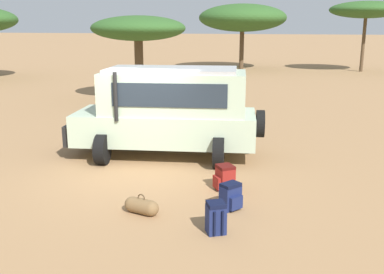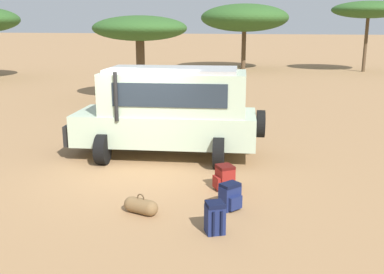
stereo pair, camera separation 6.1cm
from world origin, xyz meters
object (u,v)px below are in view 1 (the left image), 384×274
(safari_vehicle, at_px, (169,110))
(backpack_near_rear_wheel, at_px, (225,178))
(duffel_bag_low_black_case, at_px, (142,206))
(acacia_tree_right_mid, at_px, (366,10))
(backpack_cluster_center, at_px, (231,197))
(backpack_beside_front_wheel, at_px, (216,218))
(acacia_tree_centre_back, at_px, (242,18))
(acacia_tree_left_mid, at_px, (138,29))

(safari_vehicle, height_order, backpack_near_rear_wheel, safari_vehicle)
(duffel_bag_low_black_case, relative_size, acacia_tree_right_mid, 0.13)
(duffel_bag_low_black_case, xyz_separation_m, acacia_tree_right_mid, (6.88, 29.63, 4.46))
(safari_vehicle, height_order, backpack_cluster_center, safari_vehicle)
(safari_vehicle, relative_size, backpack_beside_front_wheel, 9.52)
(backpack_cluster_center, relative_size, acacia_tree_right_mid, 0.10)
(backpack_near_rear_wheel, xyz_separation_m, acacia_tree_centre_back, (-3.76, 27.66, 3.78))
(safari_vehicle, relative_size, backpack_near_rear_wheel, 9.75)
(backpack_cluster_center, relative_size, acacia_tree_centre_back, 0.08)
(acacia_tree_left_mid, bearing_deg, backpack_near_rear_wheel, -60.64)
(backpack_cluster_center, bearing_deg, backpack_beside_front_wheel, -94.24)
(safari_vehicle, height_order, acacia_tree_centre_back, acacia_tree_centre_back)
(backpack_cluster_center, distance_m, acacia_tree_right_mid, 29.77)
(backpack_near_rear_wheel, distance_m, acacia_tree_left_mid, 13.18)
(acacia_tree_left_mid, bearing_deg, acacia_tree_right_mid, 54.73)
(acacia_tree_right_mid, bearing_deg, acacia_tree_centre_back, -178.37)
(backpack_near_rear_wheel, bearing_deg, backpack_cluster_center, -73.18)
(backpack_beside_front_wheel, distance_m, duffel_bag_low_black_case, 1.62)
(backpack_near_rear_wheel, bearing_deg, acacia_tree_centre_back, 97.74)
(acacia_tree_left_mid, xyz_separation_m, acacia_tree_centre_back, (2.53, 16.49, 0.71))
(acacia_tree_centre_back, bearing_deg, acacia_tree_right_mid, 1.63)
(backpack_beside_front_wheel, bearing_deg, backpack_near_rear_wheel, 96.31)
(backpack_beside_front_wheel, height_order, duffel_bag_low_black_case, backpack_beside_front_wheel)
(backpack_near_rear_wheel, bearing_deg, duffel_bag_low_black_case, -127.74)
(backpack_beside_front_wheel, relative_size, acacia_tree_right_mid, 0.11)
(backpack_near_rear_wheel, bearing_deg, acacia_tree_left_mid, 119.36)
(backpack_near_rear_wheel, distance_m, duffel_bag_low_black_case, 2.16)
(backpack_beside_front_wheel, relative_size, duffel_bag_low_black_case, 0.78)
(duffel_bag_low_black_case, bearing_deg, backpack_near_rear_wheel, 52.26)
(duffel_bag_low_black_case, bearing_deg, backpack_beside_front_wheel, -15.77)
(acacia_tree_centre_back, distance_m, acacia_tree_right_mid, 9.34)
(duffel_bag_low_black_case, bearing_deg, acacia_tree_right_mid, 76.93)
(duffel_bag_low_black_case, distance_m, acacia_tree_right_mid, 30.74)
(safari_vehicle, height_order, backpack_beside_front_wheel, safari_vehicle)
(backpack_beside_front_wheel, height_order, acacia_tree_left_mid, acacia_tree_left_mid)
(backpack_beside_front_wheel, xyz_separation_m, acacia_tree_right_mid, (5.32, 30.07, 4.33))
(backpack_beside_front_wheel, height_order, backpack_near_rear_wheel, backpack_beside_front_wheel)
(acacia_tree_centre_back, bearing_deg, backpack_near_rear_wheel, -82.26)
(safari_vehicle, height_order, acacia_tree_left_mid, acacia_tree_left_mid)
(backpack_beside_front_wheel, xyz_separation_m, backpack_cluster_center, (0.08, 1.09, -0.02))
(acacia_tree_left_mid, bearing_deg, backpack_cluster_center, -61.62)
(acacia_tree_centre_back, bearing_deg, duffel_bag_low_black_case, -85.25)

